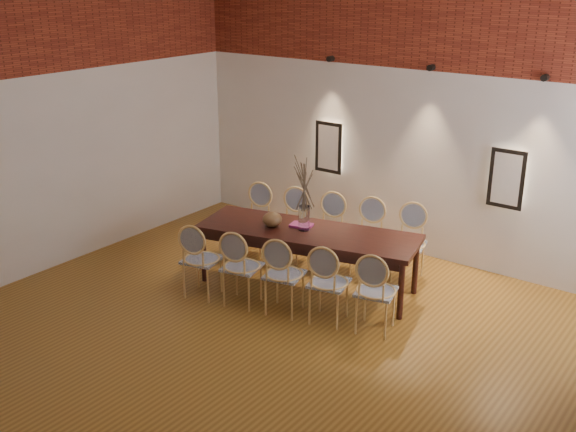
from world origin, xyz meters
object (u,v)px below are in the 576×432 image
Objects in this scene: chair_near_b at (242,267)px; book at (301,225)px; dining_table at (308,259)px; chair_far_d at (367,238)px; vase at (304,218)px; chair_near_a at (202,259)px; chair_far_e at (408,244)px; chair_near_c at (284,274)px; chair_far_c at (328,232)px; chair_far_a at (254,221)px; bowl at (272,219)px; chair_far_b at (290,226)px; chair_near_d at (329,283)px; chair_near_e at (376,291)px.

book is (0.22, 0.87, 0.30)m from chair_near_b.
dining_table is 0.89m from chair_far_d.
dining_table is at bearing -22.53° from book.
vase is 1.15× the size of book.
chair_near_b is 3.13× the size of vase.
chair_near_a and chair_far_e have the same top height.
chair_far_e is at bearing 41.51° from chair_near_b.
chair_near_b is 0.53m from chair_near_c.
chair_far_e is at bearing 180.00° from chair_far_c.
chair_far_c is at bearing 180.00° from chair_far_a.
chair_far_a is 3.92× the size of bowl.
chair_far_c is (-0.16, 0.69, 0.09)m from dining_table.
dining_table is 0.65m from bowl.
bowl is (-0.59, 0.54, 0.37)m from chair_near_c.
dining_table is 0.89m from chair_far_b.
chair_near_d and chair_far_c have the same top height.
chair_far_a is 1.00× the size of chair_far_c.
chair_near_c is 1.00× the size of chair_far_b.
chair_near_a is 1.42m from chair_far_a.
chair_near_c is 0.53m from chair_near_d.
chair_near_e and chair_far_b have the same top height.
bowl is (0.26, -0.72, 0.37)m from chair_far_b.
chair_far_c is 0.70m from book.
bowl is (-0.26, -0.84, 0.37)m from chair_far_c.
chair_near_b is 1.60m from chair_near_e.
book is (0.29, 0.21, -0.07)m from bowl.
vase is (-0.92, -0.95, 0.43)m from chair_far_e.
chair_far_e is (1.04, 0.25, 0.00)m from chair_far_c.
chair_near_c is at bearing 0.00° from chair_near_a.
vase reaches higher than bowl.
chair_far_c and chair_far_d have the same top height.
dining_table is 2.84× the size of chair_near_e.
vase reaches higher than chair_near_c.
book is at bearing 144.03° from dining_table.
dining_table is at bearing 33.58° from chair_near_a.
bowl is 0.92× the size of book.
bowl is at bearing 26.60° from chair_far_e.
chair_near_b is 0.96m from vase.
chair_near_a is 1.00× the size of chair_far_b.
chair_near_d is at bearing 0.00° from chair_near_c.
bowl is at bearing 146.13° from chair_near_d.
chair_far_d is at bearing 56.89° from book.
chair_far_a is at bearing -0.00° from chair_far_d.
chair_far_b is 0.96m from vase.
chair_far_d is (-0.33, 1.38, 0.00)m from chair_near_d.
vase is at bearing 129.53° from chair_near_d.
chair_near_e reaches higher than book.
chair_near_d is 1.00× the size of chair_far_d.
vase is (-0.40, -0.83, 0.43)m from chair_far_d.
chair_far_b is 3.92× the size of bowl.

